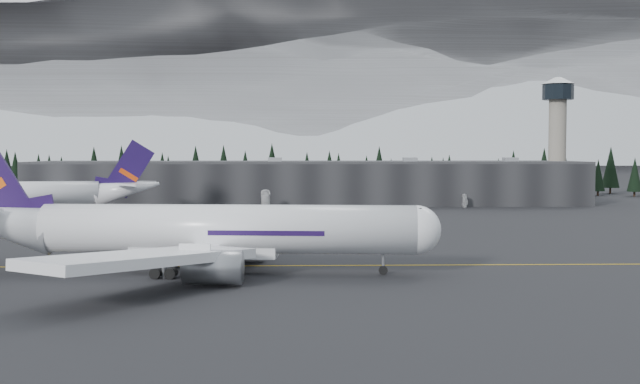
{
  "coord_description": "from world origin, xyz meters",
  "views": [
    {
      "loc": [
        -4.13,
        -111.4,
        15.89
      ],
      "look_at": [
        0.0,
        20.0,
        9.0
      ],
      "focal_mm": 45.0,
      "sensor_mm": 36.0,
      "label": 1
    }
  ],
  "objects_px": {
    "jet_main": "(183,230)",
    "jet_parked": "(27,194)",
    "terminal": "(309,183)",
    "gse_vehicle_b": "(465,205)",
    "control_tower": "(558,125)",
    "gse_vehicle_a": "(266,207)"
  },
  "relations": [
    {
      "from": "gse_vehicle_b",
      "to": "gse_vehicle_a",
      "type": "bearing_deg",
      "value": -104.99
    },
    {
      "from": "gse_vehicle_a",
      "to": "gse_vehicle_b",
      "type": "height_order",
      "value": "gse_vehicle_a"
    },
    {
      "from": "gse_vehicle_a",
      "to": "gse_vehicle_b",
      "type": "xyz_separation_m",
      "value": [
        54.83,
        3.97,
        -0.08
      ]
    },
    {
      "from": "gse_vehicle_b",
      "to": "jet_main",
      "type": "bearing_deg",
      "value": -47.2
    },
    {
      "from": "jet_parked",
      "to": "gse_vehicle_b",
      "type": "xyz_separation_m",
      "value": [
        111.84,
        23.03,
        -4.56
      ]
    },
    {
      "from": "gse_vehicle_b",
      "to": "jet_parked",
      "type": "bearing_deg",
      "value": -97.49
    },
    {
      "from": "jet_parked",
      "to": "gse_vehicle_a",
      "type": "distance_m",
      "value": 60.27
    },
    {
      "from": "terminal",
      "to": "gse_vehicle_b",
      "type": "relative_size",
      "value": 41.38
    },
    {
      "from": "gse_vehicle_a",
      "to": "terminal",
      "type": "bearing_deg",
      "value": 57.02
    },
    {
      "from": "jet_main",
      "to": "jet_parked",
      "type": "relative_size",
      "value": 1.07
    },
    {
      "from": "jet_main",
      "to": "gse_vehicle_b",
      "type": "xyz_separation_m",
      "value": [
        61.42,
        115.15,
        -4.94
      ]
    },
    {
      "from": "control_tower",
      "to": "jet_main",
      "type": "distance_m",
      "value": 165.87
    },
    {
      "from": "control_tower",
      "to": "gse_vehicle_b",
      "type": "distance_m",
      "value": 44.47
    },
    {
      "from": "gse_vehicle_a",
      "to": "gse_vehicle_b",
      "type": "bearing_deg",
      "value": 0.23
    },
    {
      "from": "control_tower",
      "to": "jet_main",
      "type": "xyz_separation_m",
      "value": [
        -93.59,
        -135.78,
        -17.81
      ]
    },
    {
      "from": "jet_main",
      "to": "gse_vehicle_a",
      "type": "relative_size",
      "value": 12.68
    },
    {
      "from": "gse_vehicle_a",
      "to": "control_tower",
      "type": "bearing_deg",
      "value": 11.87
    },
    {
      "from": "jet_main",
      "to": "gse_vehicle_a",
      "type": "bearing_deg",
      "value": 91.97
    },
    {
      "from": "terminal",
      "to": "gse_vehicle_a",
      "type": "height_order",
      "value": "terminal"
    },
    {
      "from": "terminal",
      "to": "jet_main",
      "type": "relative_size",
      "value": 2.37
    },
    {
      "from": "jet_main",
      "to": "jet_parked",
      "type": "distance_m",
      "value": 105.02
    },
    {
      "from": "gse_vehicle_a",
      "to": "gse_vehicle_b",
      "type": "relative_size",
      "value": 1.38
    }
  ]
}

